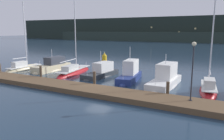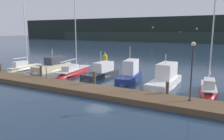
% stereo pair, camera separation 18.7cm
% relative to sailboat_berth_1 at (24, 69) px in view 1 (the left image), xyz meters
% --- Properties ---
extents(ground_plane, '(400.00, 400.00, 0.00)m').
position_rel_sailboat_berth_1_xyz_m(ground_plane, '(14.67, -3.05, -0.15)').
color(ground_plane, '#1E3347').
extents(dock, '(37.52, 2.80, 0.45)m').
position_rel_sailboat_berth_1_xyz_m(dock, '(14.67, -5.49, 0.08)').
color(dock, brown).
rests_on(dock, ground).
extents(mooring_pile_0, '(0.28, 0.28, 1.42)m').
position_rel_sailboat_berth_1_xyz_m(mooring_pile_0, '(0.03, -3.84, 0.57)').
color(mooring_pile_0, '#4C3D2D').
rests_on(mooring_pile_0, ground).
extents(mooring_pile_1, '(0.28, 0.28, 1.66)m').
position_rel_sailboat_berth_1_xyz_m(mooring_pile_1, '(7.35, -3.84, 0.69)').
color(mooring_pile_1, '#4C3D2D').
rests_on(mooring_pile_1, ground).
extents(mooring_pile_2, '(0.28, 0.28, 1.65)m').
position_rel_sailboat_berth_1_xyz_m(mooring_pile_2, '(14.67, -3.84, 0.68)').
color(mooring_pile_2, '#4C3D2D').
rests_on(mooring_pile_2, ground).
extents(mooring_pile_3, '(0.28, 0.28, 1.41)m').
position_rel_sailboat_berth_1_xyz_m(mooring_pile_3, '(21.98, -3.84, 0.56)').
color(mooring_pile_3, '#4C3D2D').
rests_on(mooring_pile_3, ground).
extents(sailboat_berth_1, '(1.80, 6.50, 10.40)m').
position_rel_sailboat_berth_1_xyz_m(sailboat_berth_1, '(0.00, 0.00, 0.00)').
color(sailboat_berth_1, beige).
rests_on(sailboat_berth_1, ground).
extents(motorboat_berth_2, '(2.29, 6.71, 3.71)m').
position_rel_sailboat_berth_1_xyz_m(motorboat_berth_2, '(4.22, 1.36, 0.18)').
color(motorboat_berth_2, beige).
rests_on(motorboat_berth_2, ground).
extents(sailboat_berth_3, '(3.04, 8.32, 11.13)m').
position_rel_sailboat_berth_1_xyz_m(sailboat_berth_3, '(8.31, 1.03, -0.02)').
color(sailboat_berth_3, red).
rests_on(sailboat_berth_3, ground).
extents(motorboat_berth_4, '(2.68, 6.28, 3.67)m').
position_rel_sailboat_berth_1_xyz_m(motorboat_berth_4, '(12.46, 1.13, 0.16)').
color(motorboat_berth_4, '#2D3338').
rests_on(motorboat_berth_4, ground).
extents(motorboat_berth_5, '(2.73, 6.28, 4.56)m').
position_rel_sailboat_berth_1_xyz_m(motorboat_berth_5, '(16.53, 0.73, 0.25)').
color(motorboat_berth_5, navy).
rests_on(motorboat_berth_5, ground).
extents(motorboat_berth_6, '(2.41, 7.12, 3.88)m').
position_rel_sailboat_berth_1_xyz_m(motorboat_berth_6, '(20.73, 0.18, 0.29)').
color(motorboat_berth_6, white).
rests_on(motorboat_berth_6, ground).
extents(sailboat_berth_7, '(2.11, 5.83, 9.26)m').
position_rel_sailboat_berth_1_xyz_m(sailboat_berth_7, '(24.93, -0.38, 0.02)').
color(sailboat_berth_7, red).
rests_on(sailboat_berth_7, ground).
extents(channel_buoy, '(1.26, 1.26, 1.82)m').
position_rel_sailboat_berth_1_xyz_m(channel_buoy, '(6.42, 12.59, 0.51)').
color(channel_buoy, gold).
rests_on(channel_buoy, ground).
extents(dock_lamppost, '(0.32, 0.32, 4.42)m').
position_rel_sailboat_berth_1_xyz_m(dock_lamppost, '(24.02, -5.09, 3.23)').
color(dock_lamppost, '#2D2D33').
rests_on(dock_lamppost, dock).
extents(hillside_backdrop, '(240.00, 23.00, 12.74)m').
position_rel_sailboat_berth_1_xyz_m(hillside_backdrop, '(13.69, 99.25, 5.73)').
color(hillside_backdrop, '#1E2823').
rests_on(hillside_backdrop, ground).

